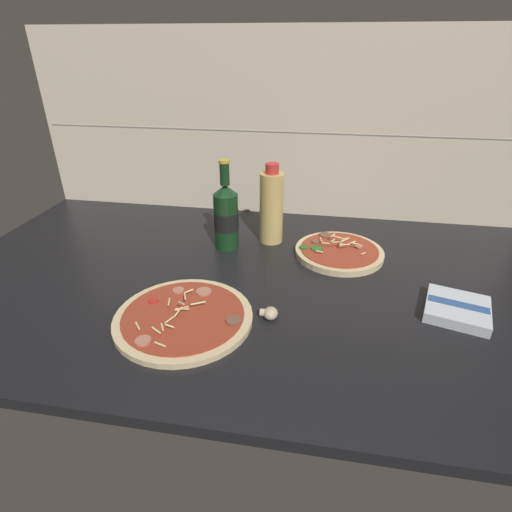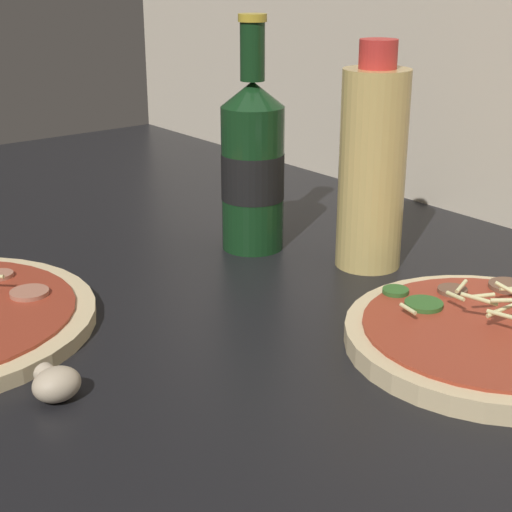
{
  "view_description": "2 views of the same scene",
  "coord_description": "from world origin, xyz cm",
  "px_view_note": "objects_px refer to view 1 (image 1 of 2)",
  "views": [
    {
      "loc": [
        15.79,
        -84.63,
        54.87
      ],
      "look_at": [
        1.05,
        1.17,
        8.36
      ],
      "focal_mm": 28.0,
      "sensor_mm": 36.0,
      "label": 1
    },
    {
      "loc": [
        55.77,
        -35.58,
        32.79
      ],
      "look_at": [
        3.2,
        6.27,
        7.62
      ],
      "focal_mm": 55.0,
      "sensor_mm": 36.0,
      "label": 2
    }
  ],
  "objects_px": {
    "pizza_near": "(184,317)",
    "beer_bottle": "(226,216)",
    "dish_towel": "(457,309)",
    "pizza_far": "(339,252)",
    "mushroom_left": "(270,313)",
    "oil_bottle": "(271,207)"
  },
  "relations": [
    {
      "from": "pizza_far",
      "to": "mushroom_left",
      "type": "relative_size",
      "value": 6.33
    },
    {
      "from": "beer_bottle",
      "to": "pizza_near",
      "type": "bearing_deg",
      "value": -91.58
    },
    {
      "from": "dish_towel",
      "to": "pizza_far",
      "type": "bearing_deg",
      "value": 136.93
    },
    {
      "from": "pizza_near",
      "to": "beer_bottle",
      "type": "xyz_separation_m",
      "value": [
        0.01,
        0.36,
        0.09
      ]
    },
    {
      "from": "pizza_far",
      "to": "oil_bottle",
      "type": "distance_m",
      "value": 0.23
    },
    {
      "from": "beer_bottle",
      "to": "dish_towel",
      "type": "xyz_separation_m",
      "value": [
        0.57,
        -0.23,
        -0.08
      ]
    },
    {
      "from": "dish_towel",
      "to": "mushroom_left",
      "type": "bearing_deg",
      "value": -167.99
    },
    {
      "from": "pizza_near",
      "to": "mushroom_left",
      "type": "relative_size",
      "value": 7.67
    },
    {
      "from": "dish_towel",
      "to": "oil_bottle",
      "type": "bearing_deg",
      "value": 146.75
    },
    {
      "from": "pizza_near",
      "to": "pizza_far",
      "type": "bearing_deg",
      "value": 47.49
    },
    {
      "from": "beer_bottle",
      "to": "mushroom_left",
      "type": "relative_size",
      "value": 6.62
    },
    {
      "from": "pizza_far",
      "to": "dish_towel",
      "type": "relative_size",
      "value": 1.5
    },
    {
      "from": "pizza_near",
      "to": "beer_bottle",
      "type": "bearing_deg",
      "value": 88.42
    },
    {
      "from": "pizza_near",
      "to": "oil_bottle",
      "type": "xyz_separation_m",
      "value": [
        0.13,
        0.42,
        0.1
      ]
    },
    {
      "from": "pizza_near",
      "to": "beer_bottle",
      "type": "height_order",
      "value": "beer_bottle"
    },
    {
      "from": "mushroom_left",
      "to": "oil_bottle",
      "type": "bearing_deg",
      "value": 97.48
    },
    {
      "from": "beer_bottle",
      "to": "dish_towel",
      "type": "height_order",
      "value": "beer_bottle"
    },
    {
      "from": "mushroom_left",
      "to": "beer_bottle",
      "type": "bearing_deg",
      "value": 117.99
    },
    {
      "from": "pizza_near",
      "to": "pizza_far",
      "type": "height_order",
      "value": "pizza_far"
    },
    {
      "from": "oil_bottle",
      "to": "mushroom_left",
      "type": "bearing_deg",
      "value": -82.52
    },
    {
      "from": "pizza_near",
      "to": "beer_bottle",
      "type": "relative_size",
      "value": 1.16
    },
    {
      "from": "pizza_near",
      "to": "oil_bottle",
      "type": "height_order",
      "value": "oil_bottle"
    }
  ]
}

